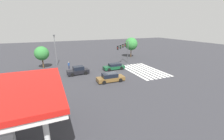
# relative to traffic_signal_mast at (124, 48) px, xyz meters

# --- Properties ---
(ground_plane) EXTENTS (144.19, 144.19, 0.00)m
(ground_plane) POSITION_rel_traffic_signal_mast_xyz_m (-5.45, 5.45, -4.32)
(ground_plane) COLOR #333338
(crosswalk_markings) EXTENTS (11.21, 6.30, 0.01)m
(crosswalk_markings) POSITION_rel_traffic_signal_mast_xyz_m (-5.45, -2.02, -4.32)
(crosswalk_markings) COLOR silver
(crosswalk_markings) RESTS_ON ground_plane
(traffic_signal_mast) EXTENTS (5.94, 5.94, 5.59)m
(traffic_signal_mast) POSITION_rel_traffic_signal_mast_xyz_m (0.00, 0.00, 0.00)
(traffic_signal_mast) COLOR #47474C
(traffic_signal_mast) RESTS_ON ground_plane
(car_0) EXTENTS (1.96, 4.71, 1.37)m
(car_0) POSITION_rel_traffic_signal_mast_xyz_m (-2.29, 3.57, -3.65)
(car_0) COLOR #144728
(car_0) RESTS_ON ground_plane
(car_1) EXTENTS (2.18, 4.65, 1.31)m
(car_1) POSITION_rel_traffic_signal_mast_xyz_m (-7.75, 22.67, -3.69)
(car_1) COLOR silver
(car_1) RESTS_ON ground_plane
(car_2) EXTENTS (2.18, 4.87, 1.48)m
(car_2) POSITION_rel_traffic_signal_mast_xyz_m (-8.72, 7.16, -3.62)
(car_2) COLOR brown
(car_2) RESTS_ON ground_plane
(car_3) EXTENTS (2.17, 4.29, 1.63)m
(car_3) POSITION_rel_traffic_signal_mast_xyz_m (-2.55, 11.53, -3.58)
(car_3) COLOR black
(car_3) RESTS_ON ground_plane
(pedestrian) EXTENTS (0.41, 0.41, 1.61)m
(pedestrian) POSITION_rel_traffic_signal_mast_xyz_m (2.29, 12.67, -3.43)
(pedestrian) COLOR #232842
(pedestrian) RESTS_ON ground_plane
(street_light_pole_a) EXTENTS (0.80, 0.36, 7.31)m
(street_light_pole_a) POSITION_rel_traffic_signal_mast_xyz_m (6.31, 14.96, 0.11)
(street_light_pole_a) COLOR slate
(street_light_pole_a) RESTS_ON ground_plane
(tree_corner_a) EXTENTS (3.12, 3.12, 4.98)m
(tree_corner_a) POSITION_rel_traffic_signal_mast_xyz_m (5.09, 17.96, -0.91)
(tree_corner_a) COLOR brown
(tree_corner_a) RESTS_ON ground_plane
(tree_corner_b) EXTENTS (3.75, 3.75, 5.91)m
(tree_corner_b) POSITION_rel_traffic_signal_mast_xyz_m (8.03, -6.63, -0.29)
(tree_corner_b) COLOR brown
(tree_corner_b) RESTS_ON ground_plane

